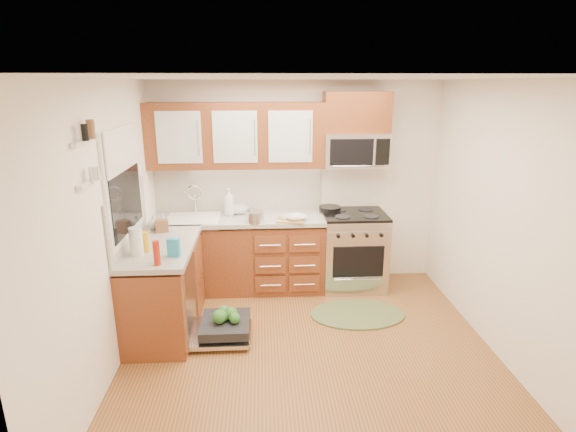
{
  "coord_description": "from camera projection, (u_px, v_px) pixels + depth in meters",
  "views": [
    {
      "loc": [
        -0.43,
        -3.72,
        2.46
      ],
      "look_at": [
        -0.16,
        0.85,
        1.1
      ],
      "focal_mm": 28.0,
      "sensor_mm": 36.0,
      "label": 1
    }
  ],
  "objects": [
    {
      "name": "wall_front",
      "position": [
        350.0,
        334.0,
        2.25
      ],
      "size": [
        3.5,
        0.04,
        2.5
      ],
      "primitive_type": "cube",
      "color": "white",
      "rests_on": "ground"
    },
    {
      "name": "dishwasher",
      "position": [
        222.0,
        328.0,
        4.49
      ],
      "size": [
        0.7,
        0.6,
        0.2
      ],
      "primitive_type": null,
      "color": "silver",
      "rests_on": "ground"
    },
    {
      "name": "window_blind",
      "position": [
        122.0,
        149.0,
        4.13
      ],
      "size": [
        0.02,
        0.96,
        0.4
      ],
      "primitive_type": "cube",
      "color": "white",
      "rests_on": "ground"
    },
    {
      "name": "floor",
      "position": [
        310.0,
        351.0,
        4.28
      ],
      "size": [
        3.5,
        3.5,
        0.0
      ],
      "primitive_type": "plane",
      "color": "brown",
      "rests_on": "ground"
    },
    {
      "name": "window",
      "position": [
        123.0,
        184.0,
        4.22
      ],
      "size": [
        0.03,
        1.05,
        1.05
      ],
      "primitive_type": null,
      "color": "white",
      "rests_on": "ground"
    },
    {
      "name": "base_cabinet_back",
      "position": [
        239.0,
        256.0,
        5.51
      ],
      "size": [
        2.05,
        0.6,
        0.85
      ],
      "primitive_type": "cube",
      "color": "#5B2214",
      "rests_on": "ground"
    },
    {
      "name": "canister",
      "position": [
        251.0,
        215.0,
        5.2
      ],
      "size": [
        0.11,
        0.11,
        0.14
      ],
      "primitive_type": "cylinder",
      "rotation": [
        0.0,
        0.0,
        -0.22
      ],
      "color": "silver",
      "rests_on": "countertop_back"
    },
    {
      "name": "ceiling",
      "position": [
        314.0,
        78.0,
        3.57
      ],
      "size": [
        3.5,
        3.5,
        0.0
      ],
      "primitive_type": "plane",
      "rotation": [
        3.14,
        0.0,
        0.0
      ],
      "color": "white",
      "rests_on": "ground"
    },
    {
      "name": "shelf_upper",
      "position": [
        84.0,
        142.0,
        3.27
      ],
      "size": [
        0.04,
        0.4,
        0.03
      ],
      "primitive_type": "cube",
      "color": "white",
      "rests_on": "ground"
    },
    {
      "name": "sink",
      "position": [
        194.0,
        228.0,
        5.34
      ],
      "size": [
        0.62,
        0.5,
        0.26
      ],
      "primitive_type": null,
      "color": "white",
      "rests_on": "ground"
    },
    {
      "name": "countertop_back",
      "position": [
        238.0,
        219.0,
        5.36
      ],
      "size": [
        2.07,
        0.64,
        0.05
      ],
      "primitive_type": "cube",
      "color": "#A39F95",
      "rests_on": "base_cabinet_back"
    },
    {
      "name": "paper_towel_roll",
      "position": [
        136.0,
        241.0,
        4.14
      ],
      "size": [
        0.15,
        0.15,
        0.26
      ],
      "primitive_type": "cylinder",
      "rotation": [
        0.0,
        0.0,
        -0.28
      ],
      "color": "white",
      "rests_on": "countertop_left"
    },
    {
      "name": "wall_right",
      "position": [
        506.0,
        224.0,
        4.03
      ],
      "size": [
        0.04,
        3.5,
        2.5
      ],
      "primitive_type": "cube",
      "color": "white",
      "rests_on": "ground"
    },
    {
      "name": "blue_carton",
      "position": [
        174.0,
        247.0,
        4.11
      ],
      "size": [
        0.11,
        0.08,
        0.17
      ],
      "primitive_type": "cube",
      "rotation": [
        0.0,
        0.0,
        -0.09
      ],
      "color": "#2891BD",
      "rests_on": "countertop_left"
    },
    {
      "name": "microwave",
      "position": [
        355.0,
        150.0,
        5.32
      ],
      "size": [
        0.76,
        0.38,
        0.4
      ],
      "primitive_type": null,
      "color": "silver",
      "rests_on": "ground"
    },
    {
      "name": "wall_back",
      "position": [
        297.0,
        184.0,
        5.6
      ],
      "size": [
        3.5,
        0.04,
        2.5
      ],
      "primitive_type": "cube",
      "color": "white",
      "rests_on": "ground"
    },
    {
      "name": "skillet",
      "position": [
        330.0,
        209.0,
        5.53
      ],
      "size": [
        0.28,
        0.28,
        0.05
      ],
      "primitive_type": "cylinder",
      "rotation": [
        0.0,
        0.0,
        -0.03
      ],
      "color": "black",
      "rests_on": "range"
    },
    {
      "name": "soap_bottle_a",
      "position": [
        229.0,
        202.0,
        5.37
      ],
      "size": [
        0.13,
        0.13,
        0.33
      ],
      "primitive_type": "imported",
      "rotation": [
        0.0,
        0.0,
        -0.04
      ],
      "color": "#999999",
      "rests_on": "countertop_back"
    },
    {
      "name": "wooden_box",
      "position": [
        162.0,
        226.0,
        4.81
      ],
      "size": [
        0.15,
        0.13,
        0.13
      ],
      "primitive_type": "cube",
      "rotation": [
        0.0,
        0.0,
        0.26
      ],
      "color": "brown",
      "rests_on": "countertop_left"
    },
    {
      "name": "stock_pot",
      "position": [
        255.0,
        217.0,
        5.14
      ],
      "size": [
        0.24,
        0.24,
        0.13
      ],
      "primitive_type": "cylinder",
      "rotation": [
        0.0,
        0.0,
        0.11
      ],
      "color": "silver",
      "rests_on": "countertop_back"
    },
    {
      "name": "mustard_bottle",
      "position": [
        145.0,
        242.0,
        4.23
      ],
      "size": [
        0.07,
        0.07,
        0.2
      ],
      "primitive_type": "cylinder",
      "rotation": [
        0.0,
        0.0,
        0.2
      ],
      "color": "gold",
      "rests_on": "countertop_left"
    },
    {
      "name": "cabinet_over_mw",
      "position": [
        356.0,
        112.0,
        5.22
      ],
      "size": [
        0.76,
        0.35,
        0.47
      ],
      "primitive_type": "cube",
      "color": "#5B2214",
      "rests_on": "ground"
    },
    {
      "name": "wall_left",
      "position": [
        108.0,
        231.0,
        3.83
      ],
      "size": [
        0.04,
        3.5,
        2.5
      ],
      "primitive_type": "cube",
      "color": "white",
      "rests_on": "ground"
    },
    {
      "name": "upper_cabinets",
      "position": [
        236.0,
        135.0,
        5.22
      ],
      "size": [
        2.05,
        0.35,
        0.75
      ],
      "primitive_type": null,
      "color": "#5B2214",
      "rests_on": "ground"
    },
    {
      "name": "soap_bottle_b",
      "position": [
        163.0,
        222.0,
        4.87
      ],
      "size": [
        0.1,
        0.1,
        0.18
      ],
      "primitive_type": "imported",
      "rotation": [
        0.0,
        0.0,
        0.32
      ],
      "color": "#999999",
      "rests_on": "countertop_left"
    },
    {
      "name": "shelf_lower",
      "position": [
        89.0,
        182.0,
        3.35
      ],
      "size": [
        0.04,
        0.4,
        0.03
      ],
      "primitive_type": "cube",
      "color": "white",
      "rests_on": "ground"
    },
    {
      "name": "cutting_board",
      "position": [
        290.0,
        221.0,
        5.18
      ],
      "size": [
        0.34,
        0.25,
        0.02
      ],
      "primitive_type": "cube",
      "rotation": [
        0.0,
        0.0,
        -0.15
      ],
      "color": "tan",
      "rests_on": "countertop_back"
    },
    {
      "name": "backsplash_back",
      "position": [
        238.0,
        188.0,
        5.56
      ],
      "size": [
        2.05,
        0.02,
        0.57
      ],
      "primitive_type": "cube",
      "color": "#B8B0A5",
      "rests_on": "ground"
    },
    {
      "name": "countertop_left",
      "position": [
        161.0,
        247.0,
        4.45
      ],
      "size": [
        0.64,
        1.27,
        0.05
      ],
      "primitive_type": "cube",
      "color": "#A39F95",
      "rests_on": "base_cabinet_left"
    },
    {
      "name": "soap_bottle_c",
      "position": [
        154.0,
        222.0,
        4.9
      ],
      "size": [
        0.15,
        0.15,
        0.16
      ],
      "primitive_type": "imported",
      "rotation": [
        0.0,
        0.0,
        0.28
      ],
      "color": "#999999",
      "rests_on": "countertop_left"
    },
    {
      "name": "rug",
      "position": [
        358.0,
        314.0,
        4.96
      ],
      "size": [
        1.2,
        0.96,
        0.02
      ],
      "primitive_type": null,
      "rotation": [
        0.0,
        0.0,
        0.3
      ],
      "color": "#60693C",
      "rests_on": "ground"
    },
    {
      "name": "bowl_b",
      "position": [
        239.0,
        210.0,
        5.5
      ],
      "size": [
        0.29,
        0.29,
        0.08
      ],
      "primitive_type": "imported",
      "rotation": [
        0.0,
        0.0,
        -0.15
      ],
      "color": "#999999",
      "rests_on": "countertop_back"
    },
    {
      "name": "base_cabinet_left",
      "position": [
        164.0,
        291.0,
        4.58
      ],
      "size": [
        0.6,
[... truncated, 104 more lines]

